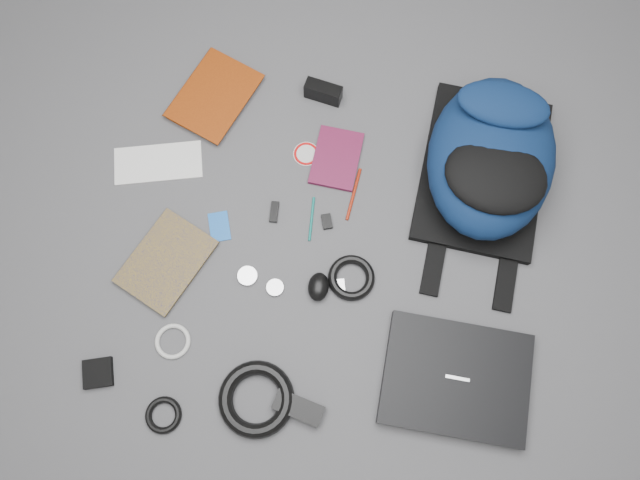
% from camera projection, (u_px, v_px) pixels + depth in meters
% --- Properties ---
extents(ground, '(4.00, 4.00, 0.00)m').
position_uv_depth(ground, '(320.00, 242.00, 1.67)').
color(ground, '#4F4F51').
rests_on(ground, ground).
extents(backpack, '(0.37, 0.53, 0.21)m').
position_uv_depth(backpack, '(491.00, 157.00, 1.63)').
color(backpack, '#081734').
rests_on(backpack, ground).
extents(laptop, '(0.36, 0.28, 0.04)m').
position_uv_depth(laptop, '(456.00, 379.00, 1.56)').
color(laptop, black).
rests_on(laptop, ground).
extents(textbook_red, '(0.26, 0.30, 0.03)m').
position_uv_depth(textbook_red, '(187.00, 81.00, 1.79)').
color(textbook_red, '#722606').
rests_on(textbook_red, ground).
extents(comic_book, '(0.26, 0.29, 0.02)m').
position_uv_depth(comic_book, '(140.00, 244.00, 1.66)').
color(comic_book, '#AE8E0C').
rests_on(comic_book, ground).
extents(envelope, '(0.26, 0.17, 0.00)m').
position_uv_depth(envelope, '(158.00, 163.00, 1.74)').
color(envelope, silver).
rests_on(envelope, ground).
extents(dvd_case, '(0.13, 0.18, 0.01)m').
position_uv_depth(dvd_case, '(336.00, 158.00, 1.73)').
color(dvd_case, '#490E27').
rests_on(dvd_case, ground).
extents(compact_camera, '(0.11, 0.05, 0.06)m').
position_uv_depth(compact_camera, '(323.00, 92.00, 1.77)').
color(compact_camera, black).
rests_on(compact_camera, ground).
extents(sticker_disc, '(0.09, 0.09, 0.00)m').
position_uv_depth(sticker_disc, '(306.00, 154.00, 1.74)').
color(sticker_disc, silver).
rests_on(sticker_disc, ground).
extents(pen_teal, '(0.02, 0.12, 0.01)m').
position_uv_depth(pen_teal, '(312.00, 219.00, 1.69)').
color(pen_teal, '#0B635A').
rests_on(pen_teal, ground).
extents(pen_red, '(0.02, 0.15, 0.01)m').
position_uv_depth(pen_red, '(354.00, 194.00, 1.71)').
color(pen_red, maroon).
rests_on(pen_red, ground).
extents(id_badge, '(0.08, 0.10, 0.00)m').
position_uv_depth(id_badge, '(219.00, 227.00, 1.68)').
color(id_badge, blue).
rests_on(id_badge, ground).
extents(usb_black, '(0.03, 0.06, 0.01)m').
position_uv_depth(usb_black, '(274.00, 212.00, 1.69)').
color(usb_black, black).
rests_on(usb_black, ground).
extents(usb_silver, '(0.03, 0.05, 0.01)m').
position_uv_depth(usb_silver, '(341.00, 288.00, 1.63)').
color(usb_silver, '#B6B6B8').
rests_on(usb_silver, ground).
extents(key_fob, '(0.04, 0.05, 0.01)m').
position_uv_depth(key_fob, '(327.00, 222.00, 1.68)').
color(key_fob, black).
rests_on(key_fob, ground).
extents(mouse, '(0.06, 0.08, 0.04)m').
position_uv_depth(mouse, '(318.00, 287.00, 1.62)').
color(mouse, black).
rests_on(mouse, ground).
extents(headphone_left, '(0.05, 0.05, 0.01)m').
position_uv_depth(headphone_left, '(248.00, 276.00, 1.64)').
color(headphone_left, silver).
rests_on(headphone_left, ground).
extents(headphone_right, '(0.05, 0.05, 0.01)m').
position_uv_depth(headphone_right, '(275.00, 288.00, 1.63)').
color(headphone_right, '#ADADAF').
rests_on(headphone_right, ground).
extents(cable_coil, '(0.16, 0.16, 0.02)m').
position_uv_depth(cable_coil, '(351.00, 278.00, 1.64)').
color(cable_coil, black).
rests_on(cable_coil, ground).
extents(power_brick, '(0.13, 0.08, 0.03)m').
position_uv_depth(power_brick, '(298.00, 408.00, 1.54)').
color(power_brick, black).
rests_on(power_brick, ground).
extents(power_cord_coil, '(0.24, 0.24, 0.04)m').
position_uv_depth(power_cord_coil, '(256.00, 399.00, 1.54)').
color(power_cord_coil, black).
rests_on(power_cord_coil, ground).
extents(pouch, '(0.09, 0.09, 0.02)m').
position_uv_depth(pouch, '(98.00, 373.00, 1.57)').
color(pouch, black).
rests_on(pouch, ground).
extents(earbud_coil, '(0.11, 0.11, 0.02)m').
position_uv_depth(earbud_coil, '(163.00, 415.00, 1.54)').
color(earbud_coil, black).
rests_on(earbud_coil, ground).
extents(white_cable_coil, '(0.10, 0.10, 0.01)m').
position_uv_depth(white_cable_coil, '(173.00, 341.00, 1.60)').
color(white_cable_coil, beige).
rests_on(white_cable_coil, ground).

